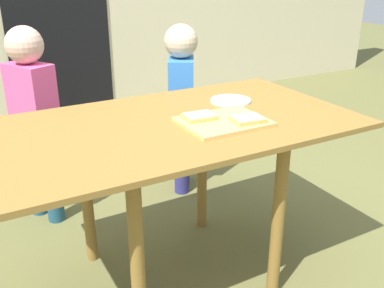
% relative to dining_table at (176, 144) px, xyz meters
% --- Properties ---
extents(ground_plane, '(16.00, 16.00, 0.00)m').
position_rel_dining_table_xyz_m(ground_plane, '(0.00, 0.00, -0.64)').
color(ground_plane, brown).
extents(house_door, '(0.90, 0.02, 2.00)m').
position_rel_dining_table_xyz_m(house_door, '(0.16, 2.57, 0.36)').
color(house_door, black).
rests_on(house_door, ground).
extents(dining_table, '(1.43, 0.81, 0.74)m').
position_rel_dining_table_xyz_m(dining_table, '(0.00, 0.00, 0.00)').
color(dining_table, olive).
rests_on(dining_table, ground).
extents(cutting_board, '(0.32, 0.26, 0.01)m').
position_rel_dining_table_xyz_m(cutting_board, '(0.15, -0.11, 0.10)').
color(cutting_board, tan).
rests_on(cutting_board, dining_table).
extents(pizza_slice_near_right, '(0.13, 0.11, 0.02)m').
position_rel_dining_table_xyz_m(pizza_slice_near_right, '(0.22, -0.17, 0.12)').
color(pizza_slice_near_right, tan).
rests_on(pizza_slice_near_right, cutting_board).
extents(pizza_slice_far_left, '(0.13, 0.10, 0.02)m').
position_rel_dining_table_xyz_m(pizza_slice_far_left, '(0.08, -0.05, 0.12)').
color(pizza_slice_far_left, tan).
rests_on(pizza_slice_far_left, cutting_board).
extents(plate_white_right, '(0.18, 0.18, 0.01)m').
position_rel_dining_table_xyz_m(plate_white_right, '(0.34, 0.12, 0.10)').
color(plate_white_right, white).
rests_on(plate_white_right, dining_table).
extents(child_left, '(0.23, 0.28, 1.04)m').
position_rel_dining_table_xyz_m(child_left, '(-0.40, 0.80, -0.04)').
color(child_left, navy).
rests_on(child_left, ground).
extents(child_right, '(0.24, 0.28, 1.01)m').
position_rel_dining_table_xyz_m(child_right, '(0.42, 0.74, -0.05)').
color(child_right, navy).
rests_on(child_right, ground).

